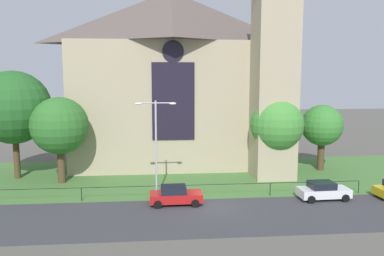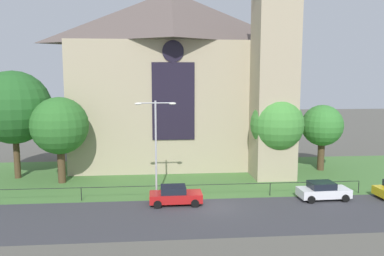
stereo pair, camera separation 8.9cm
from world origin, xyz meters
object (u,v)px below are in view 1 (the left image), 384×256
Objects in this scene: church_building at (178,76)px; tree_left_far at (14,108)px; tree_right_near at (277,125)px; tree_left_near at (60,126)px; parked_car_white at (323,191)px; tree_right_far at (322,126)px; parked_car_red at (175,195)px; streetlamp_near at (156,137)px.

tree_left_far is at bearing -161.48° from church_building.
tree_right_near is (26.07, -2.58, -1.72)m from tree_left_far.
tree_right_near is (21.16, -0.40, -0.09)m from tree_left_near.
tree_left_far reaches higher than parked_car_white.
tree_right_far is (32.14, 0.61, -2.28)m from tree_left_far.
parked_car_red is at bearing 178.75° from parked_car_white.
tree_left_near is 1.02× the size of tree_right_near.
streetlamp_near reaches higher than parked_car_red.
parked_car_white is at bearing -74.21° from tree_right_near.
parked_car_red is (-1.06, -15.19, -9.53)m from church_building.
streetlamp_near is at bearing -100.60° from church_building.
tree_right_near is 13.47m from parked_car_red.
streetlamp_near reaches higher than parked_car_white.
tree_left_far is at bearing 147.91° from parked_car_red.
parked_car_white is (1.94, -6.87, -4.72)m from tree_right_near.
tree_right_near is at bearing 33.45° from parked_car_red.
tree_left_near is 10.94m from streetlamp_near.
tree_left_near is 1.98× the size of parked_car_red.
parked_car_white is at bearing -52.92° from church_building.
parked_car_red is at bearing -44.87° from streetlamp_near.
parked_car_red is at bearing -148.27° from tree_right_far.
tree_left_near is at bearing 160.50° from parked_car_white.
parked_car_white is (23.10, -7.27, -4.81)m from tree_left_near.
tree_right_near is at bearing 24.82° from streetlamp_near.
parked_car_red is at bearing -31.63° from tree_left_far.
tree_right_far is 19.88m from parked_car_red.
tree_left_near is at bearing -174.16° from tree_right_far.
parked_car_white is at bearing -112.30° from tree_right_far.
streetlamp_near is (9.19, -5.94, -0.28)m from tree_left_near.
parked_car_white is at bearing -18.63° from tree_left_far.
tree_right_far is at bearing 25.81° from streetlamp_near.
church_building is at bearing 79.40° from streetlamp_near.
tree_left_far is 1.31× the size of streetlamp_near.
tree_left_near is at bearing 147.12° from streetlamp_near.
tree_right_far is at bearing 5.84° from tree_left_near.
tree_left_near is at bearing 178.91° from tree_right_near.
tree_left_far is 2.55× the size of parked_car_white.
streetlamp_near is at bearing -29.92° from tree_left_far.
church_building is at bearing 33.42° from tree_left_near.
tree_left_near is at bearing -23.89° from tree_left_far.
tree_left_far is 5.61m from tree_left_near.
tree_right_near reaches higher than tree_right_far.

